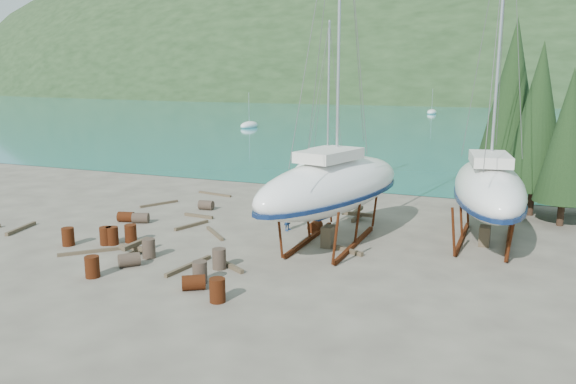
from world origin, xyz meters
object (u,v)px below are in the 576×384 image
at_px(large_sailboat_far, 489,188).
at_px(worker, 288,214).
at_px(large_sailboat_near, 333,185).
at_px(small_sailboat_shore, 326,167).

distance_m(large_sailboat_far, worker, 10.10).
bearing_deg(large_sailboat_near, worker, 167.70).
xyz_separation_m(large_sailboat_near, small_sailboat_shore, (-4.18, 11.23, -0.96)).
xyz_separation_m(large_sailboat_far, small_sailboat_shore, (-11.07, 8.17, -0.81)).
relative_size(large_sailboat_near, large_sailboat_far, 1.07).
distance_m(large_sailboat_far, small_sailboat_shore, 13.78).
distance_m(small_sailboat_shore, worker, 9.95).
relative_size(large_sailboat_near, worker, 10.35).
xyz_separation_m(large_sailboat_near, large_sailboat_far, (6.88, 3.05, -0.14)).
xyz_separation_m(large_sailboat_far, worker, (-9.79, -1.63, -1.88)).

